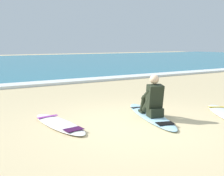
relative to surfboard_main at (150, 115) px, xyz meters
name	(u,v)px	position (x,y,z in m)	size (l,w,h in m)	color
ground_plane	(138,125)	(-0.67, -0.43, -0.04)	(80.00, 80.00, 0.00)	#CCB584
breaking_foam	(41,83)	(-0.67, 6.40, 0.02)	(80.00, 0.90, 0.11)	white
surfboard_main	(150,115)	(0.00, 0.00, 0.00)	(1.24, 2.61, 0.08)	#9ED1E5
surfer_seated	(153,100)	(-0.05, -0.14, 0.40)	(0.48, 0.76, 0.95)	black
surfboard_spare_near	(59,124)	(-2.10, 0.45, 0.00)	(0.73, 2.03, 0.08)	white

